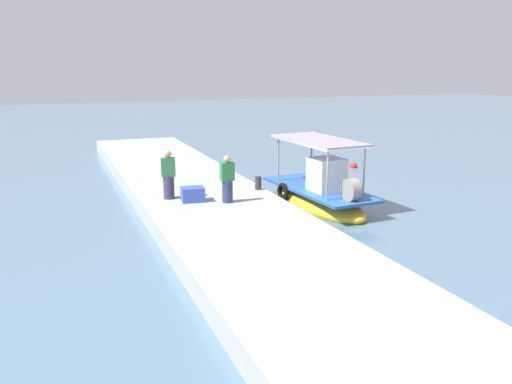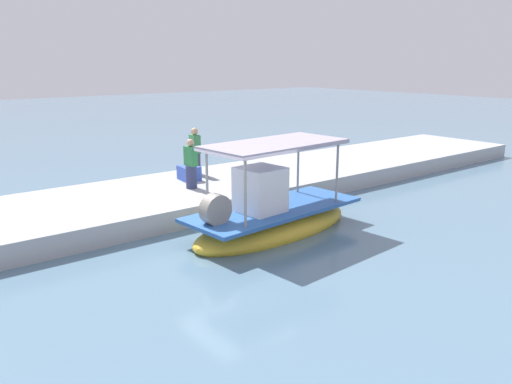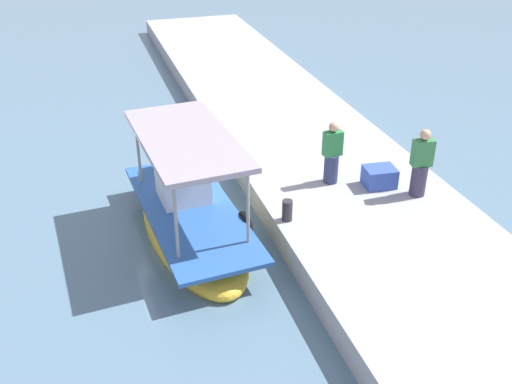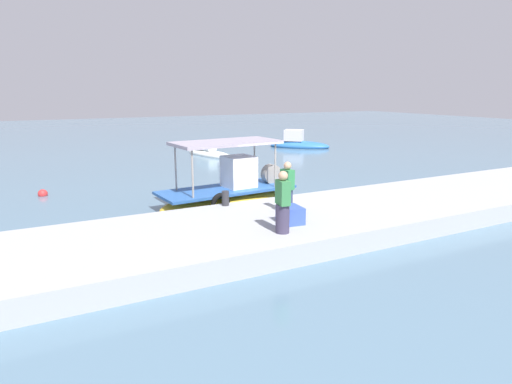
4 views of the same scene
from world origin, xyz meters
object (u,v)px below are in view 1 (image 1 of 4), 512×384
Objects in this scene: fisherman_by_crate at (168,177)px; mooring_bollard at (258,183)px; fisherman_near_bollard at (227,181)px; marker_buoy at (354,166)px; cargo_crate at (193,194)px; main_fishing_boat at (319,195)px.

fisherman_by_crate is 3.48m from mooring_bollard.
fisherman_near_bollard is 4.05× the size of marker_buoy.
mooring_bollard is 1.24× the size of marker_buoy.
main_fishing_boat is at bearing 87.62° from cargo_crate.
main_fishing_boat is at bearing 80.85° from fisherman_by_crate.
fisherman_near_bollard is 2.15m from fisherman_by_crate.
cargo_crate is at bearing 44.80° from fisherman_by_crate.
main_fishing_boat is 3.46× the size of fisherman_near_bollard.
main_fishing_boat is at bearing 62.80° from mooring_bollard.
mooring_bollard is at bearing 107.04° from cargo_crate.
main_fishing_boat reaches higher than fisherman_by_crate.
fisherman_by_crate reaches higher than mooring_bollard.
cargo_crate is at bearing -92.38° from main_fishing_boat.
marker_buoy is (-6.13, 10.13, -0.78)m from cargo_crate.
fisherman_by_crate reaches higher than cargo_crate.
main_fishing_boat is 5.62m from fisherman_by_crate.
mooring_bollard is at bearing 92.72° from fisherman_by_crate.
main_fishing_boat is 11.31× the size of mooring_bollard.
marker_buoy is at bearing 116.75° from fisherman_by_crate.
fisherman_by_crate is (-1.23, -1.76, 0.04)m from fisherman_near_bollard.
marker_buoy is (-6.33, 5.34, -0.39)m from main_fishing_boat.
cargo_crate is at bearing -58.82° from marker_buoy.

